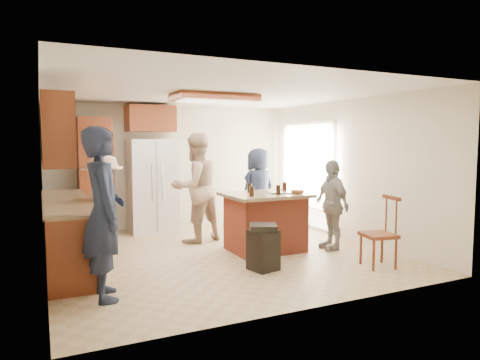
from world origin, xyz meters
name	(u,v)px	position (x,y,z in m)	size (l,w,h in m)	color
room_shell	(366,180)	(4.37, 1.64, 0.87)	(8.00, 5.20, 5.00)	tan
person_front_left	(103,214)	(-1.91, -1.26, 0.96)	(0.70, 0.51, 1.91)	#1C2238
person_behind_left	(196,188)	(-0.08, 0.91, 0.95)	(0.93, 0.57, 1.91)	tan
person_behind_right	(258,188)	(1.47, 1.52, 0.81)	(0.80, 0.52, 1.63)	#181D30
person_side_right	(332,205)	(1.76, -0.51, 0.73)	(0.86, 0.44, 1.46)	gray
person_counter	(103,209)	(-1.72, 0.24, 0.79)	(1.02, 0.47, 1.58)	tan
left_cabinetry	(63,198)	(-2.24, 0.40, 0.96)	(0.64, 3.00, 2.30)	maroon
back_wall_units	(110,162)	(-1.33, 2.20, 1.38)	(1.80, 0.60, 2.45)	maroon
refrigerator	(152,186)	(-0.55, 2.12, 0.90)	(0.90, 0.76, 1.80)	white
kitchen_island	(265,221)	(0.73, -0.15, 0.47)	(1.28, 1.03, 0.93)	#A33F2A
island_items	(281,191)	(0.95, -0.26, 0.97)	(0.99, 0.60, 0.15)	silver
trash_bin	(263,247)	(0.20, -1.08, 0.32)	(0.48, 0.48, 0.63)	black
spindle_chair	(380,235)	(1.74, -1.63, 0.45)	(0.49, 0.49, 0.99)	maroon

